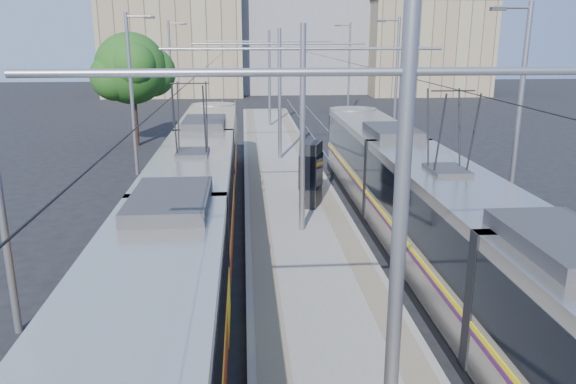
{
  "coord_description": "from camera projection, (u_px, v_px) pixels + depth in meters",
  "views": [
    {
      "loc": [
        -1.95,
        -10.63,
        6.91
      ],
      "look_at": [
        -0.46,
        8.32,
        1.6
      ],
      "focal_mm": 35.0,
      "sensor_mm": 36.0,
      "label": 1
    }
  ],
  "objects": [
    {
      "name": "street_lamps",
      "position": [
        279.0,
        86.0,
        31.26
      ],
      "size": [
        15.18,
        38.22,
        8.0
      ],
      "color": "gray",
      "rests_on": "ground"
    },
    {
      "name": "tactile_strip_left",
      "position": [
        255.0,
        171.0,
        28.35
      ],
      "size": [
        0.7,
        50.0,
        0.01
      ],
      "primitive_type": "cube",
      "color": "gray",
      "rests_on": "platform"
    },
    {
      "name": "ground",
      "position": [
        339.0,
        364.0,
        12.22
      ],
      "size": [
        160.0,
        160.0,
        0.0
      ],
      "primitive_type": "plane",
      "color": "black",
      "rests_on": "ground"
    },
    {
      "name": "catenary",
      "position": [
        288.0,
        92.0,
        24.59
      ],
      "size": [
        9.2,
        70.0,
        7.0
      ],
      "color": "gray",
      "rests_on": "platform"
    },
    {
      "name": "building_right",
      "position": [
        424.0,
        46.0,
        67.9
      ],
      "size": [
        14.28,
        10.2,
        11.26
      ],
      "color": "gray",
      "rests_on": "ground"
    },
    {
      "name": "tree",
      "position": [
        136.0,
        70.0,
        35.38
      ],
      "size": [
        4.92,
        4.55,
        7.15
      ],
      "color": "#382314",
      "rests_on": "ground"
    },
    {
      "name": "rails",
      "position": [
        284.0,
        176.0,
        28.54
      ],
      "size": [
        8.71,
        70.0,
        0.03
      ],
      "color": "gray",
      "rests_on": "ground"
    },
    {
      "name": "building_centre",
      "position": [
        304.0,
        33.0,
        72.17
      ],
      "size": [
        18.36,
        14.28,
        14.51
      ],
      "color": "gray",
      "rests_on": "ground"
    },
    {
      "name": "tactile_strip_right",
      "position": [
        312.0,
        170.0,
        28.57
      ],
      "size": [
        0.7,
        50.0,
        0.01
      ],
      "primitive_type": "cube",
      "color": "gray",
      "rests_on": "platform"
    },
    {
      "name": "tram_left",
      "position": [
        195.0,
        202.0,
        18.16
      ],
      "size": [
        2.43,
        28.47,
        5.5
      ],
      "color": "black",
      "rests_on": "ground"
    },
    {
      "name": "tram_right",
      "position": [
        443.0,
        221.0,
        15.85
      ],
      "size": [
        2.43,
        29.3,
        5.5
      ],
      "color": "black",
      "rests_on": "ground"
    },
    {
      "name": "platform",
      "position": [
        284.0,
        173.0,
        28.5
      ],
      "size": [
        4.0,
        50.0,
        0.3
      ],
      "primitive_type": "cube",
      "color": "gray",
      "rests_on": "ground"
    },
    {
      "name": "building_left",
      "position": [
        175.0,
        29.0,
        67.02
      ],
      "size": [
        16.32,
        12.24,
        15.21
      ],
      "color": "gray",
      "rests_on": "ground"
    },
    {
      "name": "shelter",
      "position": [
        311.0,
        173.0,
        22.27
      ],
      "size": [
        1.08,
        1.35,
        2.58
      ],
      "rotation": [
        0.0,
        0.0,
        -0.36
      ],
      "color": "black",
      "rests_on": "platform"
    }
  ]
}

